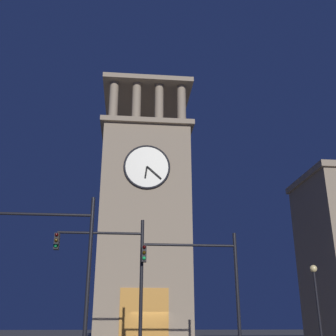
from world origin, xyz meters
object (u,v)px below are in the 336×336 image
at_px(traffic_signal_far, 205,275).
at_px(street_lamp, 316,291).
at_px(clocktower, 144,230).
at_px(traffic_signal_near, 54,254).
at_px(traffic_signal_mid, 114,268).

xyz_separation_m(traffic_signal_far, street_lamp, (-7.85, -5.99, -0.24)).
bearing_deg(clocktower, traffic_signal_far, 99.81).
xyz_separation_m(traffic_signal_near, traffic_signal_far, (-6.45, -2.06, -0.55)).
xyz_separation_m(traffic_signal_mid, street_lamp, (-11.98, -5.70, -0.57)).
bearing_deg(traffic_signal_near, traffic_signal_mid, -134.58).
bearing_deg(traffic_signal_mid, traffic_signal_far, 175.96).
xyz_separation_m(clocktower, traffic_signal_far, (-2.34, 13.51, -4.91)).
bearing_deg(traffic_signal_far, traffic_signal_mid, -4.04).
distance_m(clocktower, traffic_signal_near, 16.69).
distance_m(traffic_signal_mid, street_lamp, 13.28).
relative_size(traffic_signal_mid, street_lamp, 1.24).
relative_size(traffic_signal_near, street_lamp, 1.31).
relative_size(clocktower, street_lamp, 4.40).
bearing_deg(traffic_signal_mid, traffic_signal_near, 45.42).
relative_size(traffic_signal_near, traffic_signal_mid, 1.06).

